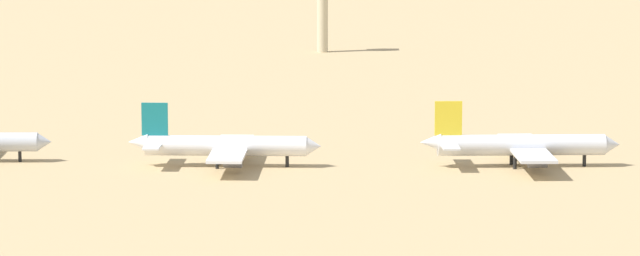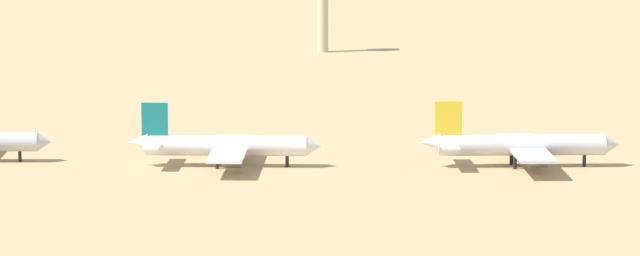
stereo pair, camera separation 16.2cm
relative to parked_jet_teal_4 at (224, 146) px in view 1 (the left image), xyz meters
The scene contains 3 objects.
ground 4.61m from the parked_jet_teal_4, 13.21° to the right, with size 4000.00×4000.00×0.00m, color tan.
parked_jet_teal_4 is the anchor object (origin of this frame).
parked_jet_yellow_5 54.29m from the parked_jet_teal_4, ahead, with size 37.03×31.12×12.24m.
Camera 1 is at (19.68, -316.76, 56.30)m, focal length 98.53 mm.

